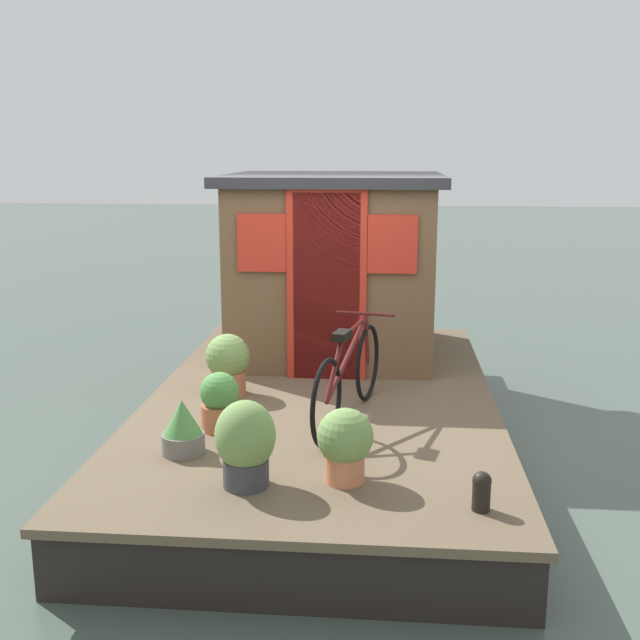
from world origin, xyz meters
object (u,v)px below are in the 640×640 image
object	(u,v)px
potted_plant_thyme	(245,442)
bicycle	(349,376)
potted_plant_ivy	(228,363)
mooring_bollard	(482,490)
potted_plant_mint	(220,401)
potted_plant_basil	(183,428)
houseboat_cabin	(334,264)
potted_plant_sage	(345,443)

from	to	relation	value
potted_plant_thyme	bicycle	bearing A→B (deg)	-24.83
potted_plant_ivy	mooring_bollard	distance (m)	2.80
potted_plant_ivy	potted_plant_mint	bearing A→B (deg)	-172.23
potted_plant_thyme	potted_plant_mint	distance (m)	1.04
potted_plant_basil	mooring_bollard	distance (m)	2.08
bicycle	houseboat_cabin	bearing A→B (deg)	7.12
potted_plant_ivy	houseboat_cabin	bearing A→B (deg)	-27.97
houseboat_cabin	mooring_bollard	size ratio (longest dim) A/B	9.02
potted_plant_sage	mooring_bollard	distance (m)	0.89
potted_plant_mint	potted_plant_basil	size ratio (longest dim) A/B	1.15
potted_plant_sage	potted_plant_ivy	xyz separation A→B (m)	(1.70, 1.11, 0.02)
potted_plant_mint	potted_plant_basil	xyz separation A→B (m)	(-0.48, 0.16, -0.04)
houseboat_cabin	potted_plant_basil	bearing A→B (deg)	163.49
potted_plant_sage	potted_plant_thyme	bearing A→B (deg)	100.86
potted_plant_sage	mooring_bollard	size ratio (longest dim) A/B	2.01
potted_plant_mint	mooring_bollard	bearing A→B (deg)	-123.05
bicycle	potted_plant_thyme	world-z (taller)	bicycle
houseboat_cabin	potted_plant_ivy	world-z (taller)	houseboat_cabin
potted_plant_thyme	potted_plant_ivy	world-z (taller)	potted_plant_thyme
potted_plant_sage	potted_plant_thyme	distance (m)	0.63
potted_plant_mint	potted_plant_ivy	xyz separation A→B (m)	(0.86, 0.12, 0.06)
houseboat_cabin	potted_plant_thyme	world-z (taller)	houseboat_cabin
potted_plant_sage	bicycle	bearing A→B (deg)	1.90
houseboat_cabin	mooring_bollard	distance (m)	3.81
potted_plant_thyme	potted_plant_basil	size ratio (longest dim) A/B	1.45
houseboat_cabin	bicycle	size ratio (longest dim) A/B	1.28
potted_plant_basil	potted_plant_ivy	xyz separation A→B (m)	(1.34, -0.04, 0.10)
houseboat_cabin	potted_plant_mint	size ratio (longest dim) A/B	4.87
bicycle	potted_plant_mint	xyz separation A→B (m)	(-0.28, 0.95, -0.14)
mooring_bollard	bicycle	bearing A→B (deg)	30.38
potted_plant_sage	potted_plant_ivy	bearing A→B (deg)	33.02
mooring_bollard	potted_plant_mint	bearing A→B (deg)	56.95
houseboat_cabin	potted_plant_basil	size ratio (longest dim) A/B	5.62
potted_plant_thyme	potted_plant_mint	bearing A→B (deg)	21.27
bicycle	potted_plant_thyme	xyz separation A→B (m)	(-1.25, 0.58, -0.07)
houseboat_cabin	potted_plant_sage	bearing A→B (deg)	-174.70
potted_plant_thyme	mooring_bollard	world-z (taller)	potted_plant_thyme
houseboat_cabin	potted_plant_sage	world-z (taller)	houseboat_cabin
houseboat_cabin	bicycle	bearing A→B (deg)	-172.88
potted_plant_sage	potted_plant_basil	size ratio (longest dim) A/B	1.25
potted_plant_sage	houseboat_cabin	bearing A→B (deg)	5.30
houseboat_cabin	potted_plant_thyme	distance (m)	3.42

